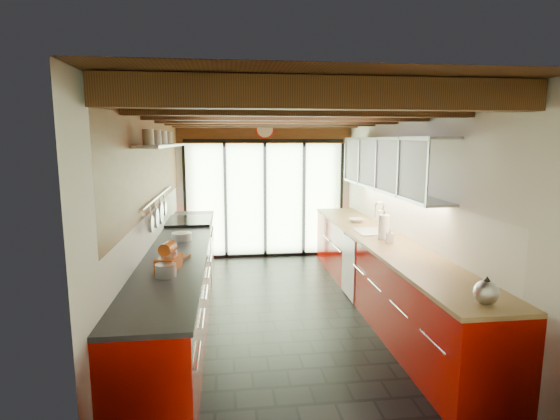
% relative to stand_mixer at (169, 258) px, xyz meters
% --- Properties ---
extents(ground, '(5.50, 5.50, 0.00)m').
position_rel_stand_mixer_xyz_m(ground, '(1.27, 1.05, -1.03)').
color(ground, black).
rests_on(ground, ground).
extents(room_shell, '(5.50, 5.50, 5.50)m').
position_rel_stand_mixer_xyz_m(room_shell, '(1.27, 1.05, 0.62)').
color(room_shell, silver).
rests_on(room_shell, ground).
extents(ceiling_beams, '(3.14, 5.06, 4.90)m').
position_rel_stand_mixer_xyz_m(ceiling_beams, '(1.27, 1.43, 1.43)').
color(ceiling_beams, '#593316').
rests_on(ceiling_beams, ground).
extents(glass_door, '(2.95, 0.10, 2.90)m').
position_rel_stand_mixer_xyz_m(glass_door, '(1.27, 3.74, 0.63)').
color(glass_door, '#C6EAAD').
rests_on(glass_door, ground).
extents(left_counter, '(0.68, 5.00, 0.92)m').
position_rel_stand_mixer_xyz_m(left_counter, '(-0.01, 1.05, -0.57)').
color(left_counter, '#A30900').
rests_on(left_counter, ground).
extents(range_stove, '(0.66, 0.90, 0.97)m').
position_rel_stand_mixer_xyz_m(range_stove, '(-0.01, 2.50, -0.56)').
color(range_stove, silver).
rests_on(range_stove, ground).
extents(right_counter, '(0.68, 5.00, 0.92)m').
position_rel_stand_mixer_xyz_m(right_counter, '(2.54, 1.05, -0.57)').
color(right_counter, '#A30900').
rests_on(right_counter, ground).
extents(sink_assembly, '(0.45, 0.52, 0.43)m').
position_rel_stand_mixer_xyz_m(sink_assembly, '(2.56, 1.45, -0.07)').
color(sink_assembly, silver).
rests_on(sink_assembly, right_counter).
extents(upper_cabinets_right, '(0.34, 3.00, 3.00)m').
position_rel_stand_mixer_xyz_m(upper_cabinets_right, '(2.70, 1.35, 0.82)').
color(upper_cabinets_right, silver).
rests_on(upper_cabinets_right, ground).
extents(left_wall_fixtures, '(0.28, 2.60, 0.96)m').
position_rel_stand_mixer_xyz_m(left_wall_fixtures, '(-0.20, 1.19, 0.85)').
color(left_wall_fixtures, silver).
rests_on(left_wall_fixtures, ground).
extents(stand_mixer, '(0.24, 0.34, 0.28)m').
position_rel_stand_mixer_xyz_m(stand_mixer, '(0.00, 0.00, 0.00)').
color(stand_mixer, '#B6440E').
rests_on(stand_mixer, left_counter).
extents(pot_large, '(0.21, 0.21, 0.12)m').
position_rel_stand_mixer_xyz_m(pot_large, '(0.00, -0.22, -0.05)').
color(pot_large, silver).
rests_on(pot_large, left_counter).
extents(pot_small, '(0.32, 0.32, 0.10)m').
position_rel_stand_mixer_xyz_m(pot_small, '(0.00, 1.26, -0.06)').
color(pot_small, silver).
rests_on(pot_small, left_counter).
extents(cutting_board, '(0.35, 0.41, 0.03)m').
position_rel_stand_mixer_xyz_m(cutting_board, '(0.00, 0.34, -0.10)').
color(cutting_board, brown).
rests_on(cutting_board, left_counter).
extents(kettle, '(0.24, 0.26, 0.22)m').
position_rel_stand_mixer_xyz_m(kettle, '(2.54, -1.20, -0.01)').
color(kettle, silver).
rests_on(kettle, right_counter).
extents(paper_towel, '(0.16, 0.16, 0.37)m').
position_rel_stand_mixer_xyz_m(paper_towel, '(2.54, 1.02, 0.04)').
color(paper_towel, white).
rests_on(paper_towel, right_counter).
extents(soap_bottle, '(0.10, 0.10, 0.18)m').
position_rel_stand_mixer_xyz_m(soap_bottle, '(2.54, 0.81, -0.02)').
color(soap_bottle, silver).
rests_on(soap_bottle, right_counter).
extents(bowl, '(0.24, 0.24, 0.06)m').
position_rel_stand_mixer_xyz_m(bowl, '(2.54, 2.17, -0.08)').
color(bowl, silver).
rests_on(bowl, right_counter).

